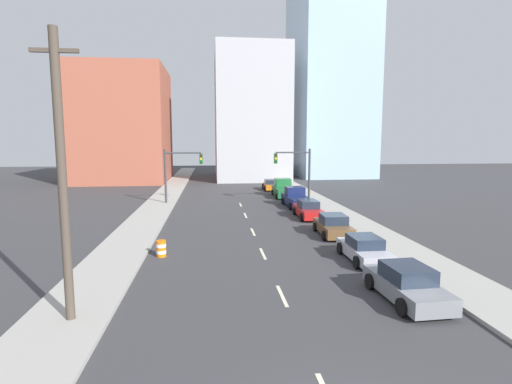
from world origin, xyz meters
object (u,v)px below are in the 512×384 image
Objects in this scene: traffic_signal_left at (177,169)px; pickup_truck_navy at (296,199)px; utility_pole_left_near at (62,178)px; sedan_silver at (364,249)px; sedan_orange at (271,185)px; traffic_barrel at (161,249)px; pickup_truck_green at (283,190)px; sedan_gray at (407,284)px; sedan_red at (308,210)px; traffic_signal_right at (299,168)px; sedan_brown at (333,226)px.

traffic_signal_left is 12.84m from pickup_truck_navy.
sedan_silver is (13.67, 6.30, -4.74)m from utility_pole_left_near.
sedan_silver is 32.24m from sedan_orange.
traffic_barrel is 26.28m from pickup_truck_green.
traffic_signal_left reaches higher than pickup_truck_navy.
pickup_truck_navy reaches higher than traffic_barrel.
sedan_gray is at bearing -88.28° from sedan_orange.
sedan_gray is 0.98× the size of sedan_red.
pickup_truck_navy is at bearing 89.70° from sedan_silver.
traffic_signal_right is 1.30× the size of sedan_silver.
pickup_truck_navy reaches higher than sedan_brown.
pickup_truck_green reaches higher than traffic_barrel.
traffic_barrel is at bearing -88.00° from traffic_signal_left.
utility_pole_left_near is at bearing -111.89° from pickup_truck_green.
sedan_gray is 11.61m from sedan_brown.
traffic_signal_left is at bearing -135.23° from sedan_orange.
traffic_barrel is at bearing -114.49° from pickup_truck_green.
pickup_truck_navy reaches higher than sedan_gray.
utility_pole_left_near reaches higher than traffic_barrel.
sedan_silver is at bearing -89.28° from sedan_red.
sedan_red is 1.06× the size of sedan_orange.
traffic_signal_left is at bearing 130.57° from sedan_brown.
sedan_brown is 0.81× the size of pickup_truck_navy.
sedan_orange is at bearing 90.97° from sedan_red.
sedan_gray is (11.71, -26.96, -3.05)m from traffic_signal_left.
sedan_orange is at bearing 97.32° from traffic_signal_right.
traffic_barrel is 0.21× the size of sedan_brown.
sedan_red is (-0.20, 6.56, 0.02)m from sedan_brown.
pickup_truck_navy is 13.78m from sedan_orange.
utility_pole_left_near is 2.35× the size of sedan_orange.
sedan_gray is 1.05× the size of sedan_silver.
traffic_barrel is 11.58m from sedan_silver.
traffic_signal_right reaches higher than sedan_gray.
pickup_truck_navy is at bearing -106.80° from traffic_signal_right.
traffic_signal_right is 1.22× the size of sedan_red.
traffic_signal_right is at bearing 87.41° from sedan_silver.
traffic_signal_left reaches higher than traffic_barrel.
utility_pole_left_near is 1.82× the size of pickup_truck_green.
sedan_orange is at bearing 43.17° from traffic_signal_left.
traffic_barrel is 0.20× the size of sedan_gray.
traffic_signal_left is 1.24× the size of sedan_gray.
sedan_brown is (11.47, 3.99, 0.20)m from traffic_barrel.
utility_pole_left_near is 2.22× the size of sedan_red.
traffic_signal_right is at bearing -81.09° from sedan_orange.
sedan_silver is 0.80× the size of pickup_truck_navy.
pickup_truck_navy is at bearing 60.97° from utility_pole_left_near.
sedan_brown is at bearing 19.18° from traffic_barrel.
utility_pole_left_near is 11.05× the size of traffic_barrel.
traffic_signal_left is 0.55× the size of utility_pole_left_near.
traffic_signal_right is at bearing 84.79° from sedan_gray.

